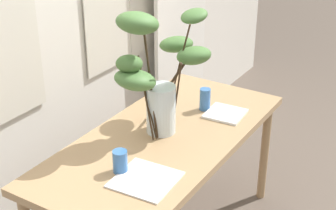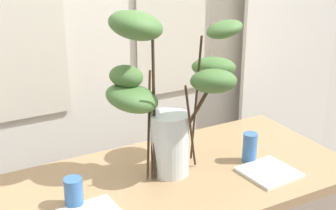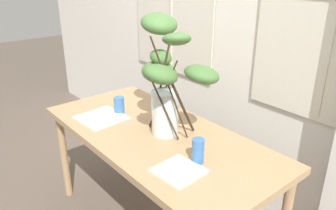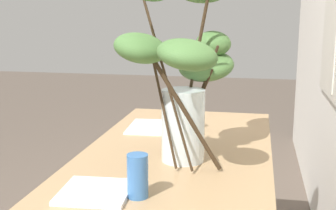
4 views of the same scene
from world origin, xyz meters
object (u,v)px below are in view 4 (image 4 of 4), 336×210
drinking_glass_blue_left (188,118)px  drinking_glass_blue_right (138,176)px  vase_with_branches (188,65)px  plate_square_right (95,192)px  dining_table (174,174)px  plate_square_left (158,127)px

drinking_glass_blue_left → drinking_glass_blue_right: 0.80m
vase_with_branches → drinking_glass_blue_right: vase_with_branches is taller
plate_square_right → drinking_glass_blue_right: bearing=91.4°
dining_table → vase_with_branches: bearing=58.7°
dining_table → plate_square_right: bearing=-23.0°
dining_table → drinking_glass_blue_left: (-0.40, -0.01, 0.13)m
drinking_glass_blue_right → plate_square_right: 0.15m
plate_square_left → plate_square_right: 0.80m
plate_square_left → drinking_glass_blue_right: bearing=8.2°
dining_table → plate_square_right: plate_square_right is taller
plate_square_left → plate_square_right: bearing=-1.4°
drinking_glass_blue_left → plate_square_left: bearing=-89.8°
dining_table → vase_with_branches: vase_with_branches is taller
drinking_glass_blue_left → plate_square_left: 0.15m
vase_with_branches → plate_square_left: vase_with_branches is taller
drinking_glass_blue_left → plate_square_left: size_ratio=0.40×
vase_with_branches → plate_square_right: 0.55m
drinking_glass_blue_left → vase_with_branches: bearing=8.2°
dining_table → drinking_glass_blue_left: bearing=-178.9°
drinking_glass_blue_right → plate_square_right: bearing=-88.6°
dining_table → plate_square_left: bearing=-159.4°
dining_table → vase_with_branches: size_ratio=2.23×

